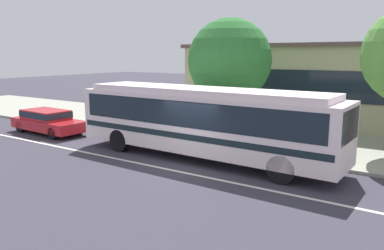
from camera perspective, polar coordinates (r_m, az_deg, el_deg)
ground_plane at (r=15.00m, az=-0.25°, el=-6.18°), size 120.00×120.00×0.00m
sidewalk_slab at (r=20.58m, az=10.02°, el=-1.58°), size 60.00×8.00×0.12m
lane_stripe_center at (r=14.37m, az=-2.05°, el=-6.93°), size 56.00×0.16×0.01m
transit_bus at (r=15.72m, az=1.53°, el=1.02°), size 11.66×2.74×2.96m
sedan_behind_bus at (r=22.54m, az=-20.71°, el=0.66°), size 4.78×2.03×1.29m
pedestrian_waiting_near_sign at (r=19.20m, az=1.55°, el=0.93°), size 0.35×0.35×1.71m
pedestrian_walking_along_curb at (r=19.10m, az=1.26°, el=0.89°), size 0.35×0.35×1.71m
pedestrian_standing_by_tree at (r=18.42m, az=1.04°, el=0.45°), size 0.47×0.47×1.67m
bus_stop_sign at (r=15.70m, az=16.43°, el=0.90°), size 0.08×0.44×2.64m
street_tree_near_stop at (r=20.18m, az=5.63°, el=9.52°), size 4.35×4.35×6.05m
station_building at (r=25.40m, az=23.13°, el=5.54°), size 20.85×7.29×4.95m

